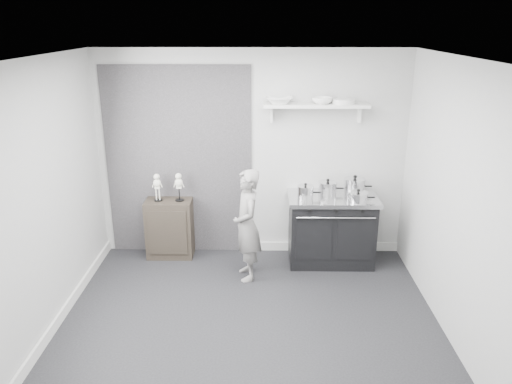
% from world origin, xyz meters
% --- Properties ---
extents(ground, '(4.00, 4.00, 0.00)m').
position_xyz_m(ground, '(0.00, 0.00, 0.00)').
color(ground, black).
rests_on(ground, ground).
extents(room_shell, '(4.02, 3.62, 2.71)m').
position_xyz_m(room_shell, '(-0.09, 0.15, 1.64)').
color(room_shell, '#B0B0AD').
rests_on(room_shell, ground).
extents(wall_shelf, '(1.30, 0.26, 0.24)m').
position_xyz_m(wall_shelf, '(0.80, 1.68, 2.01)').
color(wall_shelf, silver).
rests_on(wall_shelf, room_shell).
extents(stove, '(1.13, 0.70, 0.90)m').
position_xyz_m(stove, '(1.03, 1.48, 0.46)').
color(stove, black).
rests_on(stove, ground).
extents(side_cabinet, '(0.60, 0.35, 0.79)m').
position_xyz_m(side_cabinet, '(-1.09, 1.61, 0.39)').
color(side_cabinet, black).
rests_on(side_cabinet, ground).
extents(child, '(0.43, 0.56, 1.38)m').
position_xyz_m(child, '(-0.04, 1.02, 0.69)').
color(child, gray).
rests_on(child, ground).
extents(pot_front_left, '(0.29, 0.20, 0.19)m').
position_xyz_m(pot_front_left, '(0.68, 1.41, 0.98)').
color(pot_front_left, silver).
rests_on(pot_front_left, stove).
extents(pot_back_left, '(0.32, 0.24, 0.20)m').
position_xyz_m(pot_back_left, '(0.98, 1.57, 0.98)').
color(pot_back_left, silver).
rests_on(pot_back_left, stove).
extents(pot_back_right, '(0.36, 0.27, 0.24)m').
position_xyz_m(pot_back_right, '(1.33, 1.61, 1.00)').
color(pot_back_right, silver).
rests_on(pot_back_right, stove).
extents(pot_front_right, '(0.33, 0.24, 0.16)m').
position_xyz_m(pot_front_right, '(1.31, 1.28, 0.97)').
color(pot_front_right, silver).
rests_on(pot_front_right, stove).
extents(skeleton_full, '(0.12, 0.08, 0.42)m').
position_xyz_m(skeleton_full, '(-1.22, 1.61, 0.99)').
color(skeleton_full, silver).
rests_on(skeleton_full, side_cabinet).
extents(skeleton_torso, '(0.12, 0.08, 0.43)m').
position_xyz_m(skeleton_torso, '(-0.94, 1.61, 1.00)').
color(skeleton_torso, silver).
rests_on(skeleton_torso, side_cabinet).
extents(bowl_large, '(0.34, 0.34, 0.08)m').
position_xyz_m(bowl_large, '(0.34, 1.67, 2.08)').
color(bowl_large, white).
rests_on(bowl_large, wall_shelf).
extents(bowl_small, '(0.25, 0.25, 0.08)m').
position_xyz_m(bowl_small, '(0.87, 1.67, 2.08)').
color(bowl_small, white).
rests_on(bowl_small, wall_shelf).
extents(plate_stack, '(0.28, 0.28, 0.06)m').
position_xyz_m(plate_stack, '(1.13, 1.67, 2.07)').
color(plate_stack, silver).
rests_on(plate_stack, wall_shelf).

